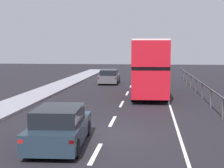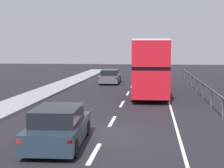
{
  "view_description": "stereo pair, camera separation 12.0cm",
  "coord_description": "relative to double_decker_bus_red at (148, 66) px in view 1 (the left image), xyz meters",
  "views": [
    {
      "loc": [
        1.85,
        -13.62,
        3.61
      ],
      "look_at": [
        -0.27,
        4.8,
        1.62
      ],
      "focal_mm": 54.51,
      "sensor_mm": 36.0,
      "label": 1
    },
    {
      "loc": [
        1.97,
        -13.61,
        3.61
      ],
      "look_at": [
        -0.27,
        4.8,
        1.62
      ],
      "focal_mm": 54.51,
      "sensor_mm": 36.0,
      "label": 2
    }
  ],
  "objects": [
    {
      "name": "ground_plane",
      "position": [
        -1.66,
        -12.51,
        -2.28
      ],
      "size": [
        75.13,
        120.0,
        0.1
      ],
      "primitive_type": "cube",
      "color": "black"
    },
    {
      "name": "lane_paint_markings",
      "position": [
        0.22,
        -3.93,
        -2.23
      ],
      "size": [
        3.19,
        46.0,
        0.01
      ],
      "color": "silver",
      "rests_on": "ground"
    },
    {
      "name": "bridge_side_railing",
      "position": [
        3.81,
        -3.51,
        -1.33
      ],
      "size": [
        0.1,
        42.0,
        1.12
      ],
      "color": "#47444A",
      "rests_on": "ground"
    },
    {
      "name": "double_decker_bus_red",
      "position": [
        0.0,
        0.0,
        0.0
      ],
      "size": [
        2.78,
        10.22,
        4.16
      ],
      "rotation": [
        0.0,
        0.0,
        0.04
      ],
      "color": "#B6111E",
      "rests_on": "ground"
    },
    {
      "name": "hatchback_car_near",
      "position": [
        -3.13,
        -14.14,
        -1.54
      ],
      "size": [
        2.04,
        4.35,
        1.46
      ],
      "rotation": [
        0.0,
        0.0,
        0.06
      ],
      "color": "#1D2A36",
      "rests_on": "ground"
    },
    {
      "name": "sedan_car_ahead",
      "position": [
        -3.99,
        7.75,
        -1.56
      ],
      "size": [
        1.93,
        4.25,
        1.41
      ],
      "rotation": [
        0.0,
        0.0,
        0.02
      ],
      "color": "#4A4851",
      "rests_on": "ground"
    }
  ]
}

